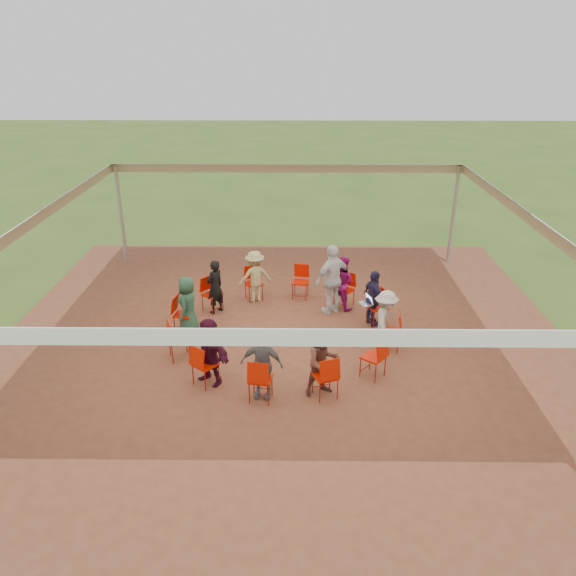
{
  "coord_description": "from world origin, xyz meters",
  "views": [
    {
      "loc": [
        0.22,
        -11.31,
        6.25
      ],
      "look_at": [
        0.09,
        0.3,
        1.17
      ],
      "focal_mm": 35.0,
      "sensor_mm": 36.0,
      "label": 1
    }
  ],
  "objects_px": {
    "chair_4": "(212,295)",
    "cable_coil": "(323,337)",
    "person_seated_3": "(215,287)",
    "person_seated_8": "(385,321)",
    "chair_6": "(179,340)",
    "chair_9": "(325,376)",
    "person_seated_1": "(342,283)",
    "person_seated_7": "(323,362)",
    "chair_3": "(254,284)",
    "chair_8": "(261,379)",
    "person_seated_5": "(209,351)",
    "chair_2": "(300,282)",
    "person_seated_4": "(188,305)",
    "chair_11": "(390,331)",
    "person_seated_2": "(255,277)",
    "chair_5": "(184,314)",
    "chair_0": "(377,307)",
    "chair_10": "(373,357)",
    "person_seated_0": "(373,298)",
    "laptop": "(367,301)",
    "chair_7": "(205,365)",
    "chair_1": "(344,290)",
    "person_seated_6": "(262,364)",
    "standing_person": "(333,279)"
  },
  "relations": [
    {
      "from": "chair_4",
      "to": "cable_coil",
      "type": "bearing_deg",
      "value": 102.42
    },
    {
      "from": "person_seated_3",
      "to": "person_seated_8",
      "type": "relative_size",
      "value": 1.0
    },
    {
      "from": "chair_6",
      "to": "chair_9",
      "type": "distance_m",
      "value": 3.36
    },
    {
      "from": "person_seated_1",
      "to": "person_seated_7",
      "type": "bearing_deg",
      "value": 120.0
    },
    {
      "from": "chair_3",
      "to": "chair_8",
      "type": "height_order",
      "value": "same"
    },
    {
      "from": "chair_3",
      "to": "person_seated_5",
      "type": "bearing_deg",
      "value": 60.86
    },
    {
      "from": "chair_2",
      "to": "person_seated_4",
      "type": "bearing_deg",
      "value": 46.48
    },
    {
      "from": "chair_3",
      "to": "chair_6",
      "type": "bearing_deg",
      "value": 45.0
    },
    {
      "from": "chair_4",
      "to": "chair_11",
      "type": "height_order",
      "value": "same"
    },
    {
      "from": "chair_6",
      "to": "person_seated_2",
      "type": "height_order",
      "value": "person_seated_2"
    },
    {
      "from": "chair_5",
      "to": "chair_0",
      "type": "bearing_deg",
      "value": 105.0
    },
    {
      "from": "chair_9",
      "to": "chair_11",
      "type": "distance_m",
      "value": 2.38
    },
    {
      "from": "chair_0",
      "to": "chair_2",
      "type": "relative_size",
      "value": 1.0
    },
    {
      "from": "chair_5",
      "to": "cable_coil",
      "type": "distance_m",
      "value": 3.28
    },
    {
      "from": "chair_6",
      "to": "person_seated_2",
      "type": "relative_size",
      "value": 0.65
    },
    {
      "from": "chair_5",
      "to": "chair_10",
      "type": "distance_m",
      "value": 4.59
    },
    {
      "from": "chair_2",
      "to": "person_seated_0",
      "type": "relative_size",
      "value": 0.65
    },
    {
      "from": "chair_3",
      "to": "laptop",
      "type": "xyz_separation_m",
      "value": [
        2.79,
        -1.5,
        0.21
      ]
    },
    {
      "from": "chair_3",
      "to": "chair_9",
      "type": "relative_size",
      "value": 1.0
    },
    {
      "from": "chair_10",
      "to": "chair_4",
      "type": "bearing_deg",
      "value": 90.0
    },
    {
      "from": "chair_7",
      "to": "chair_11",
      "type": "xyz_separation_m",
      "value": [
        3.86,
        1.43,
        0.0
      ]
    },
    {
      "from": "chair_1",
      "to": "person_seated_4",
      "type": "height_order",
      "value": "person_seated_4"
    },
    {
      "from": "person_seated_0",
      "to": "person_seated_6",
      "type": "bearing_deg",
      "value": 120.0
    },
    {
      "from": "chair_8",
      "to": "person_seated_6",
      "type": "xyz_separation_m",
      "value": [
        0.02,
        0.12,
        0.25
      ]
    },
    {
      "from": "person_seated_0",
      "to": "person_seated_8",
      "type": "bearing_deg",
      "value": 165.0
    },
    {
      "from": "chair_10",
      "to": "person_seated_8",
      "type": "bearing_deg",
      "value": 20.52
    },
    {
      "from": "person_seated_1",
      "to": "chair_3",
      "type": "bearing_deg",
      "value": 27.43
    },
    {
      "from": "chair_2",
      "to": "chair_10",
      "type": "distance_m",
      "value": 4.11
    },
    {
      "from": "chair_9",
      "to": "person_seated_0",
      "type": "relative_size",
      "value": 0.65
    },
    {
      "from": "chair_1",
      "to": "chair_8",
      "type": "distance_m",
      "value": 4.59
    },
    {
      "from": "chair_6",
      "to": "chair_8",
      "type": "relative_size",
      "value": 1.0
    },
    {
      "from": "person_seated_0",
      "to": "person_seated_7",
      "type": "distance_m",
      "value": 3.19
    },
    {
      "from": "person_seated_6",
      "to": "laptop",
      "type": "relative_size",
      "value": 3.47
    },
    {
      "from": "chair_2",
      "to": "chair_11",
      "type": "xyz_separation_m",
      "value": [
        1.95,
        -2.74,
        0.0
      ]
    },
    {
      "from": "person_seated_0",
      "to": "person_seated_1",
      "type": "xyz_separation_m",
      "value": [
        -0.68,
        0.95,
        0.0
      ]
    },
    {
      "from": "chair_8",
      "to": "chair_9",
      "type": "relative_size",
      "value": 1.0
    },
    {
      "from": "chair_6",
      "to": "chair_8",
      "type": "bearing_deg",
      "value": 30.0
    },
    {
      "from": "person_seated_0",
      "to": "person_seated_8",
      "type": "distance_m",
      "value": 1.17
    },
    {
      "from": "person_seated_3",
      "to": "laptop",
      "type": "distance_m",
      "value": 3.77
    },
    {
      "from": "standing_person",
      "to": "chair_3",
      "type": "bearing_deg",
      "value": -57.08
    },
    {
      "from": "chair_0",
      "to": "cable_coil",
      "type": "xyz_separation_m",
      "value": [
        -1.33,
        -0.71,
        -0.43
      ]
    },
    {
      "from": "chair_1",
      "to": "chair_9",
      "type": "height_order",
      "value": "same"
    },
    {
      "from": "chair_3",
      "to": "chair_9",
      "type": "bearing_deg",
      "value": 90.0
    },
    {
      "from": "person_seated_3",
      "to": "laptop",
      "type": "bearing_deg",
      "value": 118.78
    },
    {
      "from": "chair_9",
      "to": "person_seated_8",
      "type": "height_order",
      "value": "person_seated_8"
    },
    {
      "from": "chair_4",
      "to": "person_seated_5",
      "type": "bearing_deg",
      "value": 46.48
    },
    {
      "from": "chair_9",
      "to": "person_seated_4",
      "type": "distance_m",
      "value": 4.02
    },
    {
      "from": "chair_6",
      "to": "person_seated_5",
      "type": "distance_m",
      "value": 1.23
    },
    {
      "from": "chair_0",
      "to": "person_seated_1",
      "type": "distance_m",
      "value": 1.23
    },
    {
      "from": "chair_9",
      "to": "person_seated_1",
      "type": "relative_size",
      "value": 0.65
    }
  ]
}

